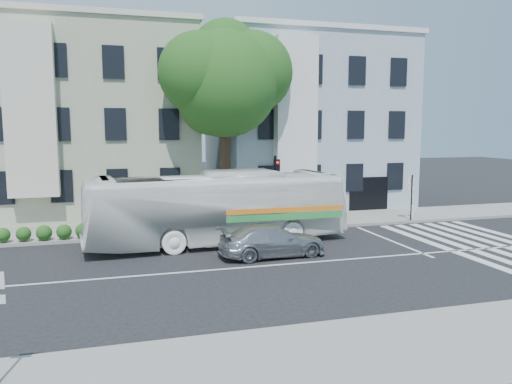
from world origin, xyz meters
name	(u,v)px	position (x,y,z in m)	size (l,w,h in m)	color
ground	(275,265)	(0.00, 0.00, 0.00)	(120.00, 120.00, 0.00)	black
sidewalk_far	(228,225)	(0.00, 8.00, 0.07)	(80.00, 4.00, 0.15)	gray
sidewalk_near	(384,354)	(0.00, -8.00, 0.07)	(80.00, 4.00, 0.15)	gray
building_left	(91,123)	(-7.00, 15.00, 5.50)	(12.00, 10.00, 11.00)	#9EA58A
building_right	(303,124)	(7.00, 15.00, 5.50)	(12.00, 10.00, 11.00)	#97ABB4
street_tree	(225,78)	(0.06, 8.74, 7.83)	(7.30, 5.90, 11.10)	#2D2116
bus	(218,208)	(-1.33, 4.11, 1.64)	(11.76, 2.75, 3.28)	white
sedan	(272,241)	(0.34, 1.32, 0.64)	(4.40, 1.79, 1.28)	#ADAFB4
hedge	(103,230)	(-6.35, 6.30, 0.50)	(8.50, 0.84, 0.70)	#305C1D
traffic_signal	(276,183)	(2.00, 5.94, 2.48)	(0.40, 0.52, 3.83)	black
fire_hydrant	(412,210)	(10.71, 7.21, 0.49)	(0.38, 0.25, 0.66)	silver
far_sign_pole	(411,191)	(9.90, 6.14, 1.75)	(0.46, 0.17, 2.53)	black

